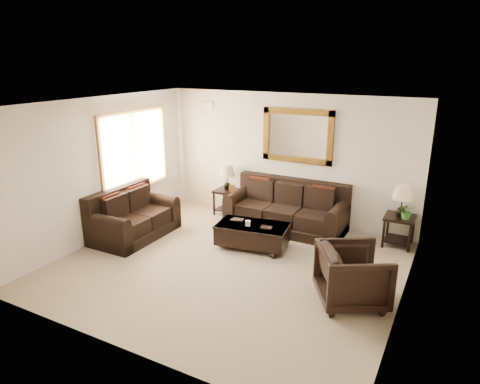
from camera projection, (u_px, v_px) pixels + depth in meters
The scene contains 11 objects.
room at pixel (228, 189), 6.86m from camera, with size 5.51×5.01×2.71m.
window at pixel (135, 151), 8.76m from camera, with size 0.07×1.96×1.66m.
mirror at pixel (297, 136), 8.68m from camera, with size 1.50×0.06×1.10m.
air_vent at pixel (208, 106), 9.50m from camera, with size 0.25×0.02×0.18m, color #999999.
sofa at pixel (287, 212), 8.76m from camera, with size 2.39×1.03×0.98m.
loveseat at pixel (132, 219), 8.37m from camera, with size 1.00×1.69×0.95m.
end_table_left at pixel (227, 182), 9.47m from camera, with size 0.51×0.51×1.13m.
end_table_right at pixel (401, 207), 7.81m from camera, with size 0.53×0.53×1.17m.
coffee_table at pixel (253, 233), 7.89m from camera, with size 1.40×0.90×0.56m.
armchair at pixel (353, 273), 6.03m from camera, with size 0.90×0.85×0.93m, color black.
potted_plant at pixel (407, 213), 7.69m from camera, with size 0.27×0.30×0.24m, color #2D6021.
Camera 1 is at (3.25, -5.70, 3.37)m, focal length 32.00 mm.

